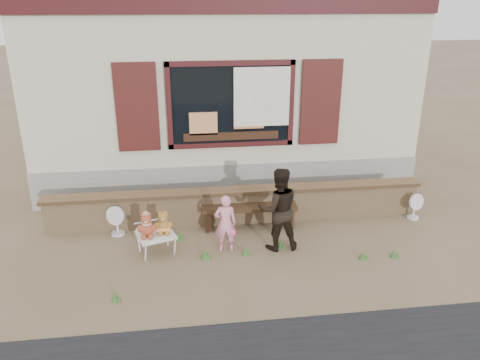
{
  "coord_description": "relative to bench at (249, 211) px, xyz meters",
  "views": [
    {
      "loc": [
        -1.0,
        -7.01,
        3.98
      ],
      "look_at": [
        0.0,
        0.6,
        1.0
      ],
      "focal_mm": 35.0,
      "sensor_mm": 36.0,
      "label": 1
    }
  ],
  "objects": [
    {
      "name": "teddy_bear_right",
      "position": [
        -1.54,
        -0.69,
        0.23
      ],
      "size": [
        0.35,
        0.33,
        0.39
      ],
      "primitive_type": null,
      "rotation": [
        0.0,
        0.0,
        0.32
      ],
      "color": "brown",
      "rests_on": "folding_chair"
    },
    {
      "name": "child",
      "position": [
        -0.52,
        -0.79,
        0.18
      ],
      "size": [
        0.38,
        0.26,
        1.01
      ],
      "primitive_type": "imported",
      "rotation": [
        0.0,
        0.0,
        3.1
      ],
      "color": "pink",
      "rests_on": "ground"
    },
    {
      "name": "fan_right",
      "position": [
        3.21,
        -0.04,
        -0.06
      ],
      "size": [
        0.34,
        0.22,
        0.52
      ],
      "rotation": [
        0.0,
        0.0,
        0.29
      ],
      "color": "silver",
      "rests_on": "ground"
    },
    {
      "name": "folding_chair",
      "position": [
        -1.68,
        -0.73,
        -0.0
      ],
      "size": [
        0.71,
        0.67,
        0.36
      ],
      "rotation": [
        0.0,
        0.0,
        0.32
      ],
      "color": "silver",
      "rests_on": "ground"
    },
    {
      "name": "shopfront",
      "position": [
        -0.19,
        3.77,
        1.67
      ],
      "size": [
        8.04,
        5.13,
        4.0
      ],
      "color": "#B2A890",
      "rests_on": "ground"
    },
    {
      "name": "bench",
      "position": [
        0.0,
        0.0,
        0.0
      ],
      "size": [
        1.75,
        0.47,
        0.44
      ],
      "rotation": [
        0.0,
        0.0,
        -0.06
      ],
      "color": "black",
      "rests_on": "ground"
    },
    {
      "name": "teddy_bear_left",
      "position": [
        -1.81,
        -0.77,
        0.24
      ],
      "size": [
        0.37,
        0.35,
        0.42
      ],
      "primitive_type": null,
      "rotation": [
        0.0,
        0.0,
        0.32
      ],
      "color": "brown",
      "rests_on": "folding_chair"
    },
    {
      "name": "fan_left",
      "position": [
        -2.4,
        0.03,
        -0.04
      ],
      "size": [
        0.36,
        0.25,
        0.56
      ],
      "rotation": [
        0.0,
        0.0,
        -0.43
      ],
      "color": "silver",
      "rests_on": "ground"
    },
    {
      "name": "ground",
      "position": [
        -0.19,
        -0.72,
        -0.32
      ],
      "size": [
        80.0,
        80.0,
        0.0
      ],
      "primitive_type": "plane",
      "color": "brown",
      "rests_on": "ground"
    },
    {
      "name": "brick_wall",
      "position": [
        -0.19,
        0.28,
        0.02
      ],
      "size": [
        7.1,
        0.36,
        0.67
      ],
      "color": "tan",
      "rests_on": "ground"
    },
    {
      "name": "adult",
      "position": [
        0.36,
        -0.81,
        0.4
      ],
      "size": [
        0.71,
        0.56,
        1.44
      ],
      "primitive_type": "imported",
      "rotation": [
        0.0,
        0.0,
        3.16
      ],
      "color": "black",
      "rests_on": "ground"
    },
    {
      "name": "grass_tufts",
      "position": [
        -0.26,
        -1.03,
        -0.25
      ],
      "size": [
        4.54,
        1.85,
        0.15
      ],
      "color": "#335923",
      "rests_on": "ground"
    }
  ]
}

